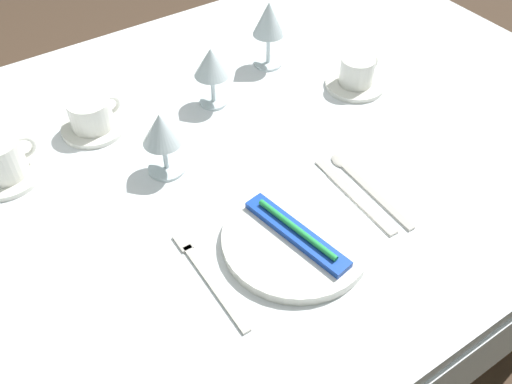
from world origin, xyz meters
TOP-DOWN VIEW (x-y plane):
  - ground_plane at (0.00, 0.00)m, footprint 6.00×6.00m
  - dining_table at (0.00, 0.00)m, footprint 1.80×1.11m
  - dinner_plate at (0.03, -0.26)m, footprint 0.25×0.25m
  - toothbrush_package at (0.03, -0.26)m, footprint 0.07×0.21m
  - fork_outer at (-0.13, -0.24)m, footprint 0.02×0.22m
  - dinner_knife at (0.18, -0.24)m, footprint 0.02×0.22m
  - spoon_soup at (0.22, -0.21)m, footprint 0.03×0.22m
  - saucer_left at (0.41, 0.03)m, footprint 0.13×0.13m
  - coffee_cup_left at (0.41, 0.03)m, footprint 0.10×0.08m
  - saucer_right at (-0.13, 0.21)m, footprint 0.13×0.13m
  - coffee_cup_right at (-0.13, 0.21)m, footprint 0.11×0.09m
  - saucer_far at (-0.32, 0.17)m, footprint 0.14×0.14m
  - coffee_cup_far at (-0.32, 0.17)m, footprint 0.11×0.09m
  - wine_glass_centre at (-0.06, 0.02)m, footprint 0.07×0.07m
  - wine_glass_right at (0.30, 0.21)m, footprint 0.07×0.07m
  - wine_glass_far at (0.12, 0.15)m, footprint 0.07×0.07m

SIDE VIEW (x-z plane):
  - ground_plane at x=0.00m, z-range 0.00..0.00m
  - dining_table at x=0.00m, z-range 0.29..1.03m
  - fork_outer at x=-0.13m, z-range 0.74..0.74m
  - dinner_knife at x=0.18m, z-range 0.74..0.74m
  - spoon_soup at x=0.22m, z-range 0.74..0.75m
  - saucer_left at x=0.41m, z-range 0.74..0.75m
  - saucer_right at x=-0.13m, z-range 0.74..0.75m
  - saucer_far at x=-0.32m, z-range 0.74..0.75m
  - dinner_plate at x=0.03m, z-range 0.74..0.76m
  - toothbrush_package at x=0.03m, z-range 0.75..0.78m
  - coffee_cup_right at x=-0.13m, z-range 0.75..0.81m
  - coffee_cup_left at x=0.41m, z-range 0.75..0.81m
  - coffee_cup_far at x=-0.32m, z-range 0.75..0.82m
  - wine_glass_centre at x=-0.06m, z-range 0.77..0.90m
  - wine_glass_far at x=0.12m, z-range 0.77..0.90m
  - wine_glass_right at x=0.30m, z-range 0.77..0.93m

